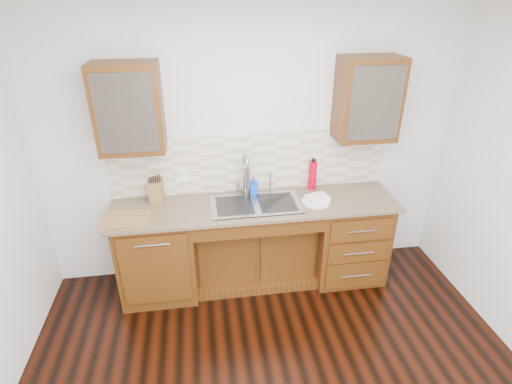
{
  "coord_description": "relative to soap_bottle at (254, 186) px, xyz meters",
  "views": [
    {
      "loc": [
        -0.48,
        -1.83,
        2.73
      ],
      "look_at": [
        0.0,
        1.4,
        1.05
      ],
      "focal_mm": 28.0,
      "sensor_mm": 36.0,
      "label": 1
    }
  ],
  "objects": [
    {
      "name": "filter_tap",
      "position": [
        0.17,
        0.01,
        0.03
      ],
      "size": [
        0.02,
        0.02,
        0.24
      ],
      "primitive_type": "cylinder",
      "color": "#999993",
      "rests_on": "countertop"
    },
    {
      "name": "faucet",
      "position": [
        -0.08,
        -0.0,
        0.11
      ],
      "size": [
        0.04,
        0.04,
        0.4
      ],
      "primitive_type": "cylinder",
      "color": "#999993",
      "rests_on": "countertop"
    },
    {
      "name": "upper_cabinet_right",
      "position": [
        1.04,
        -0.06,
        0.83
      ],
      "size": [
        0.55,
        0.34,
        0.75
      ],
      "primitive_type": "cube",
      "color": "#593014",
      "rests_on": "wall_back"
    },
    {
      "name": "cup_right_b",
      "position": [
        1.14,
        -0.06,
        0.78
      ],
      "size": [
        0.13,
        0.13,
        0.09
      ],
      "primitive_type": "imported",
      "rotation": [
        0.0,
        0.0,
        -0.42
      ],
      "color": "silver",
      "rests_on": "upper_cabinet_right"
    },
    {
      "name": "base_cabinet_left",
      "position": [
        -0.96,
        -0.2,
        -0.56
      ],
      "size": [
        0.7,
        0.62,
        0.88
      ],
      "primitive_type": "cube",
      "color": "#593014",
      "rests_on": "ground"
    },
    {
      "name": "backsplash",
      "position": [
        -0.01,
        0.1,
        0.21
      ],
      "size": [
        2.7,
        0.02,
        0.59
      ],
      "primitive_type": "cube",
      "color": "beige",
      "rests_on": "wall_back"
    },
    {
      "name": "cup_right_a",
      "position": [
        0.98,
        -0.06,
        0.78
      ],
      "size": [
        0.16,
        0.16,
        0.1
      ],
      "primitive_type": "imported",
      "rotation": [
        0.0,
        0.0,
        0.3
      ],
      "color": "white",
      "rests_on": "upper_cabinet_right"
    },
    {
      "name": "outlet_left",
      "position": [
        -0.66,
        0.08,
        0.12
      ],
      "size": [
        0.08,
        0.01,
        0.12
      ],
      "primitive_type": "cube",
      "color": "white",
      "rests_on": "backsplash"
    },
    {
      "name": "water_bottle",
      "position": [
        0.6,
        0.02,
        0.06
      ],
      "size": [
        0.09,
        0.09,
        0.29
      ],
      "primitive_type": "cylinder",
      "rotation": [
        0.0,
        0.0,
        0.21
      ],
      "color": "#B90018",
      "rests_on": "countertop"
    },
    {
      "name": "wall_back",
      "position": [
        -0.01,
        0.16,
        0.35
      ],
      "size": [
        4.0,
        0.1,
        2.7
      ],
      "primitive_type": "cube",
      "color": "silver",
      "rests_on": "ground"
    },
    {
      "name": "dish_towel",
      "position": [
        0.58,
        -0.24,
        -0.05
      ],
      "size": [
        0.24,
        0.21,
        0.03
      ],
      "primitive_type": "cube",
      "rotation": [
        0.0,
        0.0,
        0.29
      ],
      "color": "white",
      "rests_on": "plate"
    },
    {
      "name": "countertop",
      "position": [
        -0.01,
        -0.22,
        -0.1
      ],
      "size": [
        2.7,
        0.65,
        0.03
      ],
      "primitive_type": "cube",
      "color": "#84705B",
      "rests_on": "base_cabinet_left"
    },
    {
      "name": "plate",
      "position": [
        0.55,
        -0.28,
        -0.08
      ],
      "size": [
        0.31,
        0.31,
        0.02
      ],
      "primitive_type": "cylinder",
      "rotation": [
        0.0,
        0.0,
        0.14
      ],
      "color": "silver",
      "rests_on": "countertop"
    },
    {
      "name": "base_cabinet_right",
      "position": [
        0.94,
        -0.2,
        -0.56
      ],
      "size": [
        0.7,
        0.62,
        0.88
      ],
      "primitive_type": "cube",
      "color": "#593014",
      "rests_on": "ground"
    },
    {
      "name": "upper_cabinet_left",
      "position": [
        -1.06,
        -0.06,
        0.83
      ],
      "size": [
        0.55,
        0.34,
        0.75
      ],
      "primitive_type": "cube",
      "color": "#593014",
      "rests_on": "wall_back"
    },
    {
      "name": "cup_left_b",
      "position": [
        -0.92,
        -0.06,
        0.78
      ],
      "size": [
        0.13,
        0.13,
        0.1
      ],
      "primitive_type": "imported",
      "rotation": [
        0.0,
        0.0,
        -0.24
      ],
      "color": "white",
      "rests_on": "upper_cabinet_left"
    },
    {
      "name": "knife_block",
      "position": [
        -0.93,
        0.0,
        0.02
      ],
      "size": [
        0.14,
        0.2,
        0.21
      ],
      "primitive_type": "cube",
      "rotation": [
        0.0,
        0.0,
        -0.12
      ],
      "color": "olive",
      "rests_on": "countertop"
    },
    {
      "name": "base_cabinet_center",
      "position": [
        -0.01,
        -0.11,
        -0.65
      ],
      "size": [
        1.2,
        0.44,
        0.7
      ],
      "primitive_type": "cube",
      "color": "#593014",
      "rests_on": "ground"
    },
    {
      "name": "cutting_board",
      "position": [
        -1.18,
        -0.33,
        -0.08
      ],
      "size": [
        0.44,
        0.33,
        0.02
      ],
      "primitive_type": "cube",
      "rotation": [
        0.0,
        0.0,
        -0.1
      ],
      "color": "#9F6945",
      "rests_on": "countertop"
    },
    {
      "name": "sink",
      "position": [
        -0.01,
        -0.23,
        -0.17
      ],
      "size": [
        0.84,
        0.46,
        0.19
      ],
      "primitive_type": "cube",
      "color": "#9E9EA5",
      "rests_on": "countertop"
    },
    {
      "name": "soap_bottle",
      "position": [
        0.0,
        0.0,
        0.0
      ],
      "size": [
        0.08,
        0.08,
        0.17
      ],
      "primitive_type": "imported",
      "rotation": [
        0.0,
        0.0,
        -0.01
      ],
      "color": "blue",
      "rests_on": "countertop"
    },
    {
      "name": "cup_left_a",
      "position": [
        -1.21,
        -0.06,
        0.78
      ],
      "size": [
        0.15,
        0.15,
        0.09
      ],
      "primitive_type": "imported",
      "rotation": [
        0.0,
        0.0,
        -0.3
      ],
      "color": "silver",
      "rests_on": "upper_cabinet_left"
    },
    {
      "name": "outlet_right",
      "position": [
        0.64,
        0.08,
        0.12
      ],
      "size": [
        0.08,
        0.01,
        0.12
      ],
      "primitive_type": "cube",
      "color": "white",
      "rests_on": "backsplash"
    }
  ]
}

